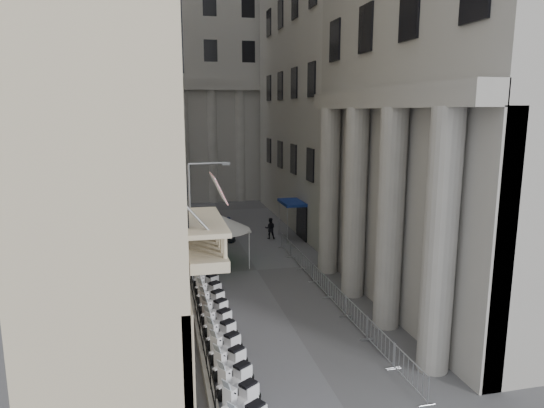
{
  "coord_description": "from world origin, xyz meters",
  "views": [
    {
      "loc": [
        -5.71,
        -9.36,
        9.82
      ],
      "look_at": [
        0.61,
        17.63,
        4.5
      ],
      "focal_mm": 32.0,
      "sensor_mm": 36.0,
      "label": 1
    }
  ],
  "objects": [
    {
      "name": "far_building",
      "position": [
        0.0,
        48.0,
        15.0
      ],
      "size": [
        22.0,
        10.0,
        30.0
      ],
      "primitive_type": "cube",
      "color": "#B5B2AB",
      "rests_on": "ground"
    },
    {
      "name": "iron_fence",
      "position": [
        -4.3,
        18.0,
        0.0
      ],
      "size": [
        0.3,
        28.0,
        1.4
      ],
      "primitive_type": null,
      "color": "black",
      "rests_on": "ground"
    },
    {
      "name": "blue_awning",
      "position": [
        4.15,
        26.0,
        0.0
      ],
      "size": [
        1.6,
        3.0,
        3.0
      ],
      "primitive_type": null,
      "color": "navy",
      "rests_on": "ground"
    },
    {
      "name": "scooter_2",
      "position": [
        -3.4,
        6.1,
        0.0
      ],
      "size": [
        1.48,
        1.23,
        1.5
      ],
      "primitive_type": null,
      "rotation": [
        0.0,
        0.0,
        2.15
      ],
      "color": "white",
      "rests_on": "ground"
    },
    {
      "name": "scooter_3",
      "position": [
        -3.4,
        7.32,
        0.0
      ],
      "size": [
        1.48,
        1.23,
        1.5
      ],
      "primitive_type": null,
      "rotation": [
        0.0,
        0.0,
        2.15
      ],
      "color": "white",
      "rests_on": "ground"
    },
    {
      "name": "scooter_4",
      "position": [
        -3.4,
        8.55,
        0.0
      ],
      "size": [
        1.48,
        1.23,
        1.5
      ],
      "primitive_type": null,
      "rotation": [
        0.0,
        0.0,
        2.15
      ],
      "color": "white",
      "rests_on": "ground"
    },
    {
      "name": "scooter_5",
      "position": [
        -3.4,
        9.78,
        0.0
      ],
      "size": [
        1.48,
        1.23,
        1.5
      ],
      "primitive_type": null,
      "rotation": [
        0.0,
        0.0,
        2.15
      ],
      "color": "white",
      "rests_on": "ground"
    },
    {
      "name": "scooter_6",
      "position": [
        -3.4,
        11.0,
        0.0
      ],
      "size": [
        1.48,
        1.23,
        1.5
      ],
      "primitive_type": null,
      "rotation": [
        0.0,
        0.0,
        2.15
      ],
      "color": "white",
      "rests_on": "ground"
    },
    {
      "name": "scooter_7",
      "position": [
        -3.4,
        12.23,
        0.0
      ],
      "size": [
        1.48,
        1.23,
        1.5
      ],
      "primitive_type": null,
      "rotation": [
        0.0,
        0.0,
        2.15
      ],
      "color": "white",
      "rests_on": "ground"
    },
    {
      "name": "scooter_8",
      "position": [
        -3.4,
        13.46,
        0.0
      ],
      "size": [
        1.48,
        1.23,
        1.5
      ],
      "primitive_type": null,
      "rotation": [
        0.0,
        0.0,
        2.15
      ],
      "color": "white",
      "rests_on": "ground"
    },
    {
      "name": "scooter_9",
      "position": [
        -3.4,
        14.68,
        0.0
      ],
      "size": [
        1.48,
        1.23,
        1.5
      ],
      "primitive_type": null,
      "rotation": [
        0.0,
        0.0,
        2.15
      ],
      "color": "white",
      "rests_on": "ground"
    },
    {
      "name": "scooter_10",
      "position": [
        -3.4,
        15.91,
        0.0
      ],
      "size": [
        1.48,
        1.23,
        1.5
      ],
      "primitive_type": null,
      "rotation": [
        0.0,
        0.0,
        2.15
      ],
      "color": "white",
      "rests_on": "ground"
    },
    {
      "name": "scooter_11",
      "position": [
        -3.4,
        17.14,
        0.0
      ],
      "size": [
        1.48,
        1.23,
        1.5
      ],
      "primitive_type": null,
      "rotation": [
        0.0,
        0.0,
        2.15
      ],
      "color": "white",
      "rests_on": "ground"
    },
    {
      "name": "barrier_0",
      "position": [
        2.79,
        5.07,
        0.0
      ],
      "size": [
        0.6,
        2.4,
        1.1
      ],
      "primitive_type": null,
      "color": "#A7AAAF",
      "rests_on": "ground"
    },
    {
      "name": "barrier_1",
      "position": [
        2.79,
        7.57,
        0.0
      ],
      "size": [
        0.6,
        2.4,
        1.1
      ],
      "primitive_type": null,
      "color": "#A7AAAF",
      "rests_on": "ground"
    },
    {
      "name": "barrier_2",
      "position": [
        2.79,
        10.07,
        0.0
      ],
      "size": [
        0.6,
        2.4,
        1.1
      ],
      "primitive_type": null,
      "color": "#A7AAAF",
      "rests_on": "ground"
    },
    {
      "name": "barrier_3",
      "position": [
        2.79,
        12.57,
        0.0
      ],
      "size": [
        0.6,
        2.4,
        1.1
      ],
      "primitive_type": null,
      "color": "#A7AAAF",
      "rests_on": "ground"
    },
    {
      "name": "barrier_4",
      "position": [
        2.79,
        15.07,
        0.0
      ],
      "size": [
        0.6,
        2.4,
        1.1
      ],
      "primitive_type": null,
      "color": "#A7AAAF",
      "rests_on": "ground"
    },
    {
      "name": "barrier_5",
      "position": [
        2.79,
        17.57,
        0.0
      ],
      "size": [
        0.6,
        2.4,
        1.1
      ],
      "primitive_type": null,
      "color": "#A7AAAF",
      "rests_on": "ground"
    },
    {
      "name": "barrier_6",
      "position": [
        2.79,
        20.07,
        0.0
      ],
      "size": [
        0.6,
        2.4,
        1.1
      ],
      "primitive_type": null,
      "color": "#A7AAAF",
      "rests_on": "ground"
    },
    {
      "name": "barrier_7",
      "position": [
        2.79,
        22.57,
        0.0
      ],
      "size": [
        0.6,
        2.4,
        1.1
      ],
      "primitive_type": null,
      "color": "#A7AAAF",
      "rests_on": "ground"
    },
    {
      "name": "security_tent",
      "position": [
        -1.75,
        20.0,
        2.94
      ],
      "size": [
        4.33,
        4.33,
        3.51
      ],
      "color": "white",
      "rests_on": "ground"
    },
    {
      "name": "street_lamp",
      "position": [
        -3.95,
        16.63,
        4.19
      ],
      "size": [
        2.33,
        0.32,
        7.12
      ],
      "rotation": [
        0.0,
        0.0,
        0.06
      ],
      "color": "gray",
      "rests_on": "ground"
    },
    {
      "name": "info_kiosk",
      "position": [
        -3.77,
        21.93,
        0.88
      ],
      "size": [
        0.32,
        0.84,
        1.74
      ],
      "rotation": [
        0.0,
        0.0,
        -0.07
      ],
      "color": "black",
      "rests_on": "ground"
    },
    {
      "name": "pedestrian_a",
      "position": [
        -0.83,
        25.95,
        1.01
      ],
      "size": [
        0.8,
        0.58,
        2.03
      ],
      "primitive_type": "imported",
      "rotation": [
        0.0,
        0.0,
        3.01
      ],
      "color": "#0D1235",
      "rests_on": "ground"
    },
    {
      "name": "pedestrian_b",
      "position": [
        2.53,
        26.47,
        0.83
      ],
      "size": [
        0.92,
        0.78,
        1.66
      ],
      "primitive_type": "imported",
      "rotation": [
        0.0,
        0.0,
        2.94
      ],
      "color": "black",
      "rests_on": "ground"
    },
    {
      "name": "pedestrian_c",
      "position": [
        -0.59,
        26.01,
        0.81
      ],
      "size": [
        0.94,
        0.84,
        1.62
      ],
      "primitive_type": "imported",
      "rotation": [
        0.0,
        0.0,
        3.66
      ],
      "color": "black",
      "rests_on": "ground"
    }
  ]
}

